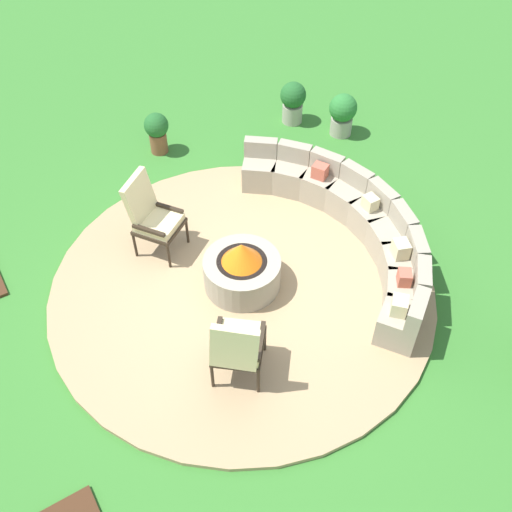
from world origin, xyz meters
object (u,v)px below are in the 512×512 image
object	(u,v)px
lounge_chair_front_left	(152,215)
potted_plant_3	(343,113)
fire_pit	(242,269)
potted_plant_0	(293,101)
lounge_chair_front_right	(237,345)
curved_stone_bench	(352,224)
potted_plant_2	(157,130)

from	to	relation	value
lounge_chair_front_left	potted_plant_3	size ratio (longest dim) A/B	1.61
fire_pit	potted_plant_0	size ratio (longest dim) A/B	1.33
lounge_chair_front_right	potted_plant_3	xyz separation A→B (m)	(-3.13, 3.78, -0.20)
curved_stone_bench	lounge_chair_front_left	world-z (taller)	lounge_chair_front_left
lounge_chair_front_right	potted_plant_2	world-z (taller)	lounge_chair_front_right
lounge_chair_front_left	potted_plant_0	size ratio (longest dim) A/B	1.59
fire_pit	lounge_chair_front_right	xyz separation A→B (m)	(1.10, -0.70, 0.27)
fire_pit	curved_stone_bench	xyz separation A→B (m)	(0.07, 1.63, 0.02)
curved_stone_bench	lounge_chair_front_left	distance (m)	2.59
potted_plant_2	potted_plant_3	bearing A→B (deg)	67.96
lounge_chair_front_left	potted_plant_3	world-z (taller)	lounge_chair_front_left
curved_stone_bench	potted_plant_2	size ratio (longest dim) A/B	5.61
lounge_chair_front_right	potted_plant_0	world-z (taller)	lounge_chair_front_right
fire_pit	potted_plant_2	xyz separation A→B (m)	(-3.13, 0.33, 0.06)
fire_pit	potted_plant_2	size ratio (longest dim) A/B	1.40
fire_pit	lounge_chair_front_left	world-z (taller)	lounge_chair_front_left
potted_plant_0	fire_pit	bearing A→B (deg)	-43.47
curved_stone_bench	fire_pit	bearing A→B (deg)	-92.46
fire_pit	potted_plant_3	bearing A→B (deg)	123.37
potted_plant_3	curved_stone_bench	bearing A→B (deg)	-34.48
curved_stone_bench	potted_plant_3	xyz separation A→B (m)	(-2.09, 1.44, 0.05)
curved_stone_bench	potted_plant_2	world-z (taller)	curved_stone_bench
fire_pit	potted_plant_0	bearing A→B (deg)	136.53
lounge_chair_front_left	lounge_chair_front_right	xyz separation A→B (m)	(2.25, -0.07, -0.04)
fire_pit	potted_plant_0	world-z (taller)	fire_pit
fire_pit	curved_stone_bench	world-z (taller)	fire_pit
curved_stone_bench	potted_plant_2	xyz separation A→B (m)	(-3.20, -1.31, 0.05)
fire_pit	lounge_chair_front_right	bearing A→B (deg)	-32.60
fire_pit	potted_plant_3	world-z (taller)	fire_pit
potted_plant_2	fire_pit	bearing A→B (deg)	-6.00
potted_plant_0	curved_stone_bench	bearing A→B (deg)	-18.85
lounge_chair_front_right	potted_plant_2	distance (m)	4.37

